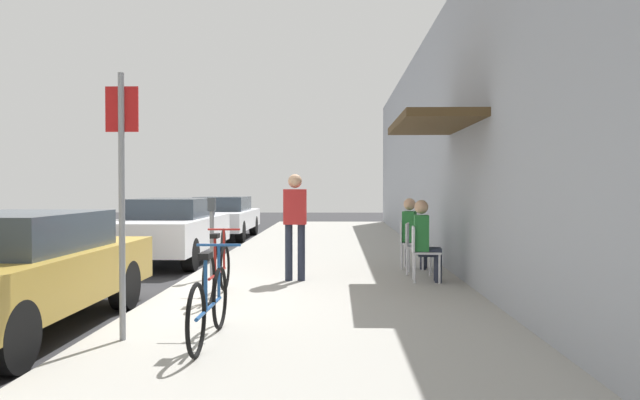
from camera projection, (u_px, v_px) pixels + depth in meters
ground_plane at (148, 309)px, 7.85m from camera, size 60.00×60.00×0.00m
sidewalk_slab at (322, 281)px, 9.78m from camera, size 4.50×32.00×0.12m
building_facade at (469, 132)px, 9.66m from camera, size 1.40×32.00×5.03m
parked_car_0 at (10, 270)px, 6.51m from camera, size 1.80×4.40×1.32m
parked_car_1 at (170, 229)px, 12.76m from camera, size 1.80×4.40×1.37m
parked_car_2 at (223, 216)px, 18.67m from camera, size 1.80×4.40×1.31m
parking_meter at (212, 232)px, 9.69m from camera, size 0.12×0.10×1.32m
street_sign at (122, 184)px, 5.77m from camera, size 0.32×0.06×2.60m
bicycle_0 at (209, 305)px, 5.71m from camera, size 0.46×1.71×0.90m
bicycle_1 at (217, 271)px, 7.99m from camera, size 0.46×1.71×0.90m
cafe_chair_0 at (421, 250)px, 9.38m from camera, size 0.47×0.47×0.87m
seated_patron_0 at (425, 238)px, 9.37m from camera, size 0.45×0.38×1.29m
cafe_chair_1 at (414, 245)px, 10.19m from camera, size 0.52×0.52×0.87m
cafe_chair_2 at (409, 241)px, 10.91m from camera, size 0.54×0.54×0.87m
seated_patron_2 at (413, 231)px, 10.89m from camera, size 0.50×0.45×1.29m
pedestrian_standing at (295, 218)px, 9.45m from camera, size 0.36×0.22×1.70m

